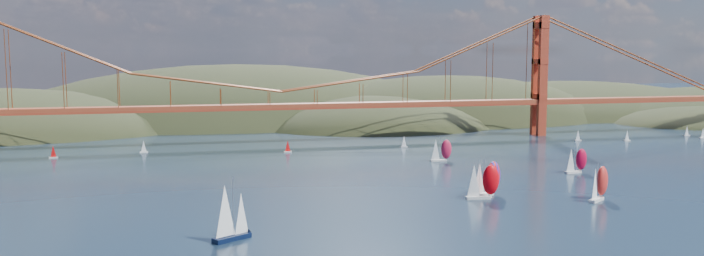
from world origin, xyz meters
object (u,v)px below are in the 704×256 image
racer_5 (441,150)px  racer_rwb (486,178)px  racer_0 (482,181)px  racer_3 (576,160)px  racer_1 (598,183)px  sloop_navy (230,213)px

racer_5 → racer_rwb: bearing=-97.2°
racer_0 → racer_3: bearing=36.1°
racer_3 → racer_1: bearing=-120.1°
sloop_navy → racer_rwb: bearing=-10.0°
racer_0 → racer_5: 61.83m
racer_0 → racer_5: (11.66, 60.72, -0.76)m
racer_0 → racer_rwb: bearing=56.2°
sloop_navy → racer_5: sloop_navy is taller
sloop_navy → racer_0: (67.46, 24.88, -0.95)m
racer_5 → racer_rwb: 57.70m
racer_0 → racer_1: size_ratio=1.03×
racer_rwb → sloop_navy: bearing=-172.2°
sloop_navy → racer_rwb: 75.91m
racer_0 → racer_rwb: racer_rwb is taller
racer_3 → racer_5: (-33.83, 32.07, -0.05)m
racer_3 → racer_0: bearing=-154.1°
sloop_navy → racer_1: sloop_navy is taller
sloop_navy → racer_3: bearing=-6.8°
sloop_navy → racer_0: sloop_navy is taller
racer_0 → racer_rwb: size_ratio=0.99×
racer_1 → racer_5: size_ratio=1.15×
racer_0 → racer_3: (45.49, 28.65, -0.71)m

